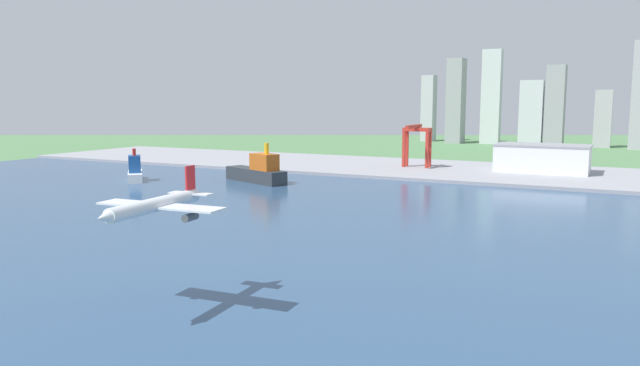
# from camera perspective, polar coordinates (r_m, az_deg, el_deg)

# --- Properties ---
(ground_plane) EXTENTS (2400.00, 2400.00, 0.00)m
(ground_plane) POSITION_cam_1_polar(r_m,az_deg,el_deg) (303.27, 7.33, -2.92)
(ground_plane) COLOR #527F4E
(water_bay) EXTENTS (840.00, 360.00, 0.15)m
(water_bay) POSITION_cam_1_polar(r_m,az_deg,el_deg) (248.74, 2.62, -5.21)
(water_bay) COLOR #2D4C70
(water_bay) RESTS_ON ground
(industrial_pier) EXTENTS (840.00, 140.00, 2.50)m
(industrial_pier) POSITION_cam_1_polar(r_m,az_deg,el_deg) (484.38, 14.97, 1.03)
(industrial_pier) COLOR #93949B
(industrial_pier) RESTS_ON ground
(airplane_landing) EXTENTS (36.70, 38.89, 12.38)m
(airplane_landing) POSITION_cam_1_polar(r_m,az_deg,el_deg) (161.82, -15.36, -2.06)
(airplane_landing) COLOR silver
(ferry_boat) EXTENTS (32.23, 33.12, 23.04)m
(ferry_boat) POSITION_cam_1_polar(r_m,az_deg,el_deg) (443.58, -17.15, 1.05)
(ferry_boat) COLOR white
(ferry_boat) RESTS_ON water_bay
(container_barge) EXTENTS (56.41, 32.73, 27.76)m
(container_barge) POSITION_cam_1_polar(r_m,az_deg,el_deg) (417.37, -5.91, 1.08)
(container_barge) COLOR #2D3338
(container_barge) RESTS_ON water_bay
(port_crane_red) EXTENTS (21.91, 34.53, 34.76)m
(port_crane_red) POSITION_cam_1_polar(r_m,az_deg,el_deg) (494.21, 9.14, 4.34)
(port_crane_red) COLOR #B72D23
(port_crane_red) RESTS_ON industrial_pier
(warehouse_main) EXTENTS (67.90, 38.80, 20.96)m
(warehouse_main) POSITION_cam_1_polar(r_m,az_deg,el_deg) (487.17, 20.35, 2.23)
(warehouse_main) COLOR white
(warehouse_main) RESTS_ON industrial_pier
(distant_skyline) EXTENTS (281.92, 63.23, 124.64)m
(distant_skyline) POSITION_cam_1_polar(r_m,az_deg,el_deg) (810.71, 18.80, 7.11)
(distant_skyline) COLOR #B6B7BF
(distant_skyline) RESTS_ON ground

